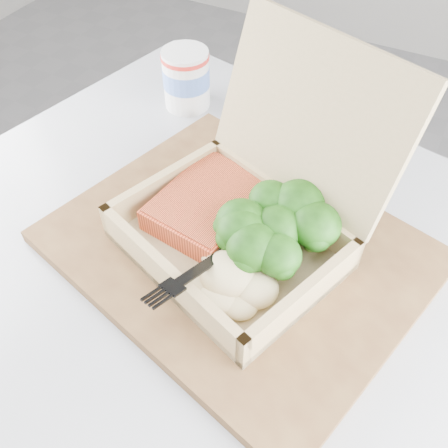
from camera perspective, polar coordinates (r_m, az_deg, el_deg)
The scene contains 9 objects.
cafe_table at distance 0.70m, azimuth -3.49°, elevation -14.34°, with size 0.87×0.87×0.70m.
serving_tray at distance 0.56m, azimuth 1.60°, elevation -2.78°, with size 0.38×0.31×0.02m, color brown.
takeout_container at distance 0.52m, azimuth 3.54°, elevation 2.55°, with size 0.28×0.29×0.20m.
salmon_fillet at distance 0.56m, azimuth -1.62°, elevation 2.25°, with size 0.10×0.13×0.03m, color #ED5A2E.
broccoli_pile at distance 0.52m, azimuth 6.11°, elevation -0.97°, with size 0.13×0.13×0.05m, color #256A17, non-canonical shape.
mashed_potatoes at distance 0.49m, azimuth 0.47°, elevation -5.70°, with size 0.09×0.08×0.03m, color #D0C587.
plastic_fork at distance 0.50m, azimuth -0.08°, elevation -2.92°, with size 0.04×0.14×0.03m.
paper_cup at distance 0.75m, azimuth -4.34°, elevation 16.38°, with size 0.07×0.07×0.09m.
receipt at distance 0.69m, azimuth 12.90°, elevation 6.91°, with size 0.08×0.15×0.00m, color silver.
Camera 1 is at (0.07, -0.23, 1.14)m, focal length 40.00 mm.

